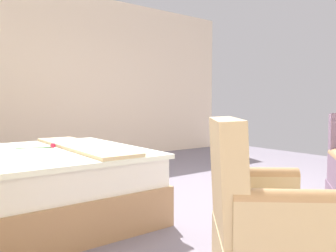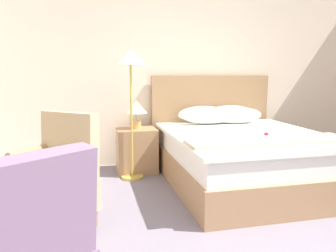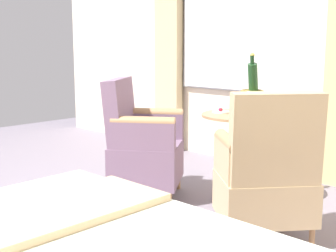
{
  "view_description": "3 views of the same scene",
  "coord_description": "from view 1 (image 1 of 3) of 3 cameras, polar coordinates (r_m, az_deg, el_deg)",
  "views": [
    {
      "loc": [
        -2.64,
        2.58,
        1.06
      ],
      "look_at": [
        -0.78,
        1.19,
        0.9
      ],
      "focal_mm": 35.0,
      "sensor_mm": 36.0,
      "label": 1
    },
    {
      "loc": [
        -1.33,
        -1.54,
        1.32
      ],
      "look_at": [
        -0.69,
        1.15,
        0.87
      ],
      "focal_mm": 35.0,
      "sensor_mm": 36.0,
      "label": 2
    },
    {
      "loc": [
        0.87,
        2.81,
        1.26
      ],
      "look_at": [
        -0.59,
        1.38,
        0.9
      ],
      "focal_mm": 50.0,
      "sensor_mm": 36.0,
      "label": 3
    }
  ],
  "objects": [
    {
      "name": "ground_plane",
      "position": [
        3.84,
        7.4,
        -12.18
      ],
      "size": [
        7.93,
        7.93,
        0.0
      ],
      "primitive_type": "plane",
      "color": "slate"
    },
    {
      "name": "armchair_by_window",
      "position": [
        1.78,
        14.95,
        -16.34
      ],
      "size": [
        0.76,
        0.75,
        0.99
      ],
      "color": "#A77F56",
      "rests_on": "ground"
    },
    {
      "name": "wall_far_side",
      "position": [
        6.47,
        -13.34,
        8.02
      ],
      "size": [
        0.12,
        6.32,
        3.09
      ],
      "color": "beige",
      "rests_on": "ground"
    },
    {
      "name": "bed",
      "position": [
        3.18,
        -26.15,
        -9.14
      ],
      "size": [
        1.79,
        2.2,
        1.28
      ],
      "color": "#A77F56",
      "rests_on": "ground"
    }
  ]
}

